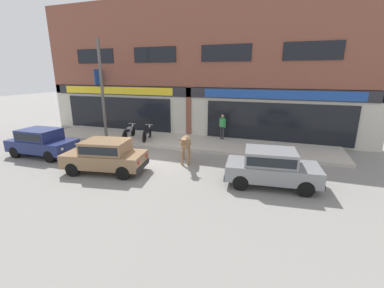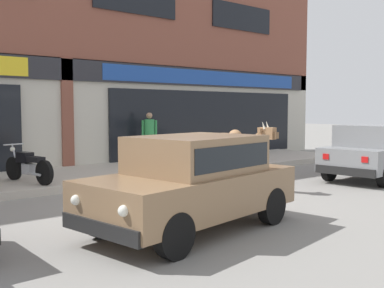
% 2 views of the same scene
% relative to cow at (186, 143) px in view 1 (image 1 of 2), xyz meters
% --- Properties ---
extents(ground_plane, '(90.00, 90.00, 0.00)m').
position_rel_cow_xyz_m(ground_plane, '(-1.72, -0.38, -1.01)').
color(ground_plane, gray).
extents(sidewalk, '(19.00, 3.37, 0.17)m').
position_rel_cow_xyz_m(sidewalk, '(-1.72, 3.50, -0.92)').
color(sidewalk, '#B7AFA3').
rests_on(sidewalk, ground).
extents(shop_building, '(23.00, 1.40, 9.14)m').
position_rel_cow_xyz_m(shop_building, '(-1.72, 5.45, 3.35)').
color(shop_building, brown).
rests_on(shop_building, ground).
extents(cow, '(0.96, 2.09, 1.61)m').
position_rel_cow_xyz_m(cow, '(0.00, 0.00, 0.00)').
color(cow, '#936B47').
rests_on(cow, ground).
extents(car_0, '(3.65, 1.69, 1.46)m').
position_rel_cow_xyz_m(car_0, '(-7.60, -1.51, -0.19)').
color(car_0, black).
rests_on(car_0, ground).
extents(car_1, '(3.73, 1.95, 1.46)m').
position_rel_cow_xyz_m(car_1, '(4.09, -1.38, -0.19)').
color(car_1, black).
rests_on(car_1, ground).
extents(car_3, '(3.79, 2.18, 1.46)m').
position_rel_cow_xyz_m(car_3, '(-2.92, -2.31, -0.19)').
color(car_3, black).
rests_on(car_3, ground).
extents(motorcycle_0, '(0.54, 1.80, 0.88)m').
position_rel_cow_xyz_m(motorcycle_0, '(-5.02, 2.80, -0.45)').
color(motorcycle_0, black).
rests_on(motorcycle_0, sidewalk).
extents(motorcycle_1, '(0.65, 1.78, 0.88)m').
position_rel_cow_xyz_m(motorcycle_1, '(-3.71, 2.82, -0.45)').
color(motorcycle_1, black).
rests_on(motorcycle_1, sidewalk).
extents(pedestrian, '(0.45, 0.32, 1.60)m').
position_rel_cow_xyz_m(pedestrian, '(0.79, 4.54, 0.15)').
color(pedestrian, '#2D2D33').
rests_on(pedestrian, sidewalk).
extents(utility_pole, '(0.18, 0.18, 6.11)m').
position_rel_cow_xyz_m(utility_pole, '(-6.28, 2.12, 2.22)').
color(utility_pole, '#595651').
rests_on(utility_pole, sidewalk).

